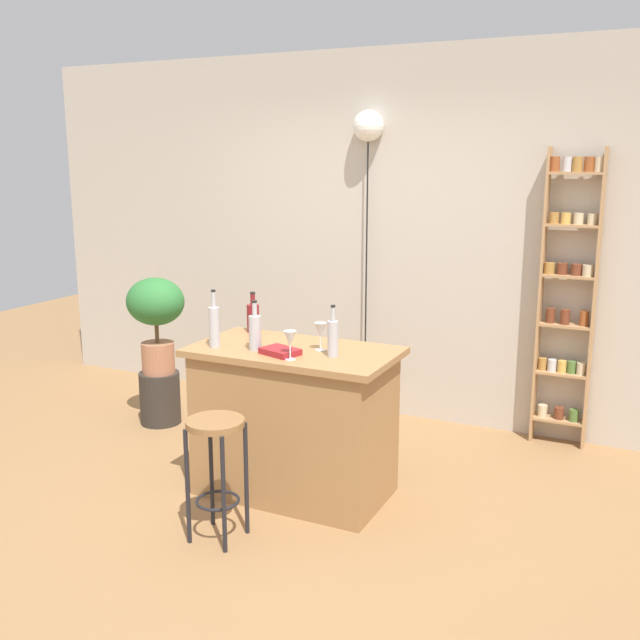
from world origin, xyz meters
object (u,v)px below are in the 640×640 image
wine_glass_left (290,339)px  pendant_globe_light (368,130)px  bar_stool (216,452)px  wine_glass_center (320,331)px  bottle_sauce_amber (333,337)px  bottle_wine_red (255,332)px  bottle_soda_blue (253,317)px  spice_shelf (568,293)px  bottle_vinegar (214,326)px  cookbook (280,351)px  plant_stool (160,398)px  potted_plant (156,312)px

wine_glass_left → pendant_globe_light: size_ratio=0.07×
bar_stool → wine_glass_center: bearing=69.0°
bottle_sauce_amber → wine_glass_left: (-0.19, -0.16, 0.01)m
bottle_wine_red → wine_glass_left: size_ratio=1.80×
bottle_soda_blue → bottle_sauce_amber: (0.71, -0.32, 0.01)m
bottle_sauce_amber → bar_stool: bearing=-122.7°
spice_shelf → bottle_soda_blue: size_ratio=7.94×
bottle_vinegar → bottle_soda_blue: bearing=88.8°
bar_stool → cookbook: size_ratio=3.20×
plant_stool → pendant_globe_light: size_ratio=0.17×
spice_shelf → plant_stool: 3.09m
pendant_globe_light → cookbook: bearing=-84.5°
bar_stool → cookbook: (0.10, 0.52, 0.43)m
plant_stool → bottle_wine_red: (1.30, -0.75, 0.82)m
bottle_sauce_amber → cookbook: 0.32m
bottle_soda_blue → wine_glass_left: size_ratio=1.59×
bottle_wine_red → wine_glass_center: 0.38m
bottle_vinegar → wine_glass_center: size_ratio=2.10×
wine_glass_center → potted_plant: bearing=160.4°
bottle_vinegar → wine_glass_center: bearing=18.8°
bar_stool → potted_plant: 1.93m
bottle_soda_blue → cookbook: (0.42, -0.41, -0.08)m
potted_plant → bottle_sauce_amber: 1.90m
spice_shelf → wine_glass_center: spice_shelf is taller
plant_stool → potted_plant: size_ratio=0.55×
bottle_soda_blue → wine_glass_center: 0.63m
plant_stool → cookbook: cookbook is taller
potted_plant → wine_glass_center: (1.65, -0.59, 0.15)m
wine_glass_center → bar_stool: bearing=-111.0°
spice_shelf → plant_stool: size_ratio=5.18×
bar_stool → potted_plant: (-1.38, 1.29, 0.38)m
bottle_soda_blue → pendant_globe_light: bearing=78.7°
bottle_vinegar → wine_glass_left: bearing=-5.6°
bottle_sauce_amber → wine_glass_left: 0.25m
wine_glass_center → bottle_wine_red: bearing=-155.0°
spice_shelf → wine_glass_left: bearing=-125.4°
potted_plant → bottle_soda_blue: bottle_soda_blue is taller
bottle_wine_red → wine_glass_left: bottle_wine_red is taller
wine_glass_left → cookbook: 0.16m
wine_glass_left → wine_glass_center: same height
potted_plant → bottle_wine_red: 1.51m
spice_shelf → bottle_vinegar: spice_shelf is taller
wine_glass_center → spice_shelf: bearing=51.7°
bottle_soda_blue → cookbook: size_ratio=1.24×
bar_stool → bottle_sauce_amber: (0.39, 0.61, 0.53)m
wine_glass_left → plant_stool: bearing=152.0°
bar_stool → bottle_soda_blue: (-0.32, 0.93, 0.51)m
spice_shelf → bottle_wine_red: (-1.52, -1.65, -0.07)m
bottle_vinegar → cookbook: size_ratio=1.64×
bottle_wine_red → bottle_soda_blue: bearing=122.2°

